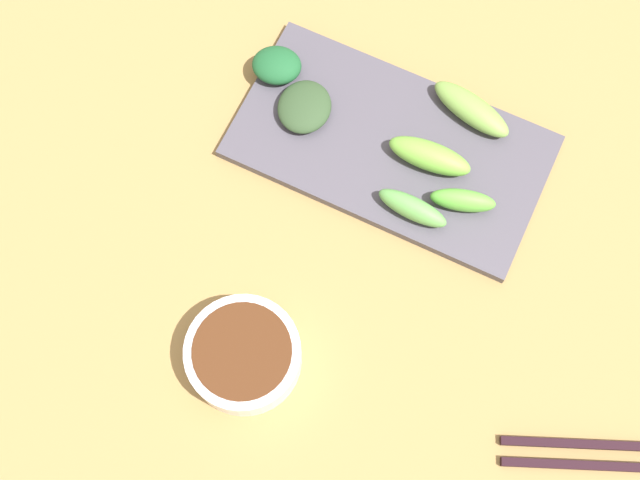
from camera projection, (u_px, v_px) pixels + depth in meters
tabletop at (353, 227)px, 0.88m from camera, size 2.10×2.10×0.02m
sauce_bowl at (244, 355)px, 0.81m from camera, size 0.11×0.11×0.04m
serving_plate at (389, 146)px, 0.90m from camera, size 0.17×0.32×0.01m
broccoli_leafy_0 at (277, 65)px, 0.91m from camera, size 0.06×0.06×0.02m
broccoli_stalk_1 at (471, 109)px, 0.89m from camera, size 0.05×0.10×0.02m
broccoli_stalk_2 at (430, 156)px, 0.87m from camera, size 0.04×0.09×0.03m
broccoli_stalk_3 at (412, 208)px, 0.85m from camera, size 0.03×0.08×0.03m
broccoli_leafy_4 at (304, 107)px, 0.89m from camera, size 0.07×0.06×0.02m
broccoli_stalk_5 at (463, 200)px, 0.86m from camera, size 0.04×0.07×0.03m
chopsticks at (624, 457)px, 0.80m from camera, size 0.11×0.22×0.01m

